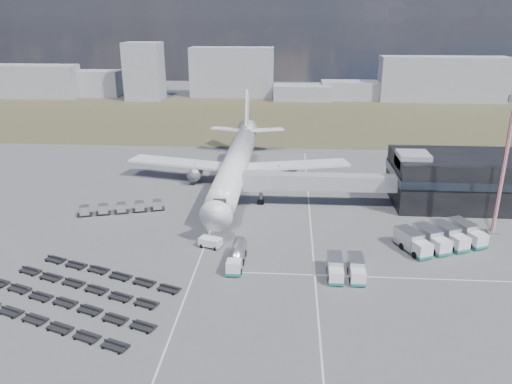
{
  "coord_description": "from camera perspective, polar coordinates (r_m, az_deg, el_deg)",
  "views": [
    {
      "loc": [
        11.86,
        -73.96,
        36.83
      ],
      "look_at": [
        5.5,
        16.63,
        4.0
      ],
      "focal_mm": 35.0,
      "sensor_mm": 36.0,
      "label": 1
    }
  ],
  "objects": [
    {
      "name": "lane_markings",
      "position": [
        85.34,
        2.23,
        -5.7
      ],
      "size": [
        47.12,
        110.0,
        0.01
      ],
      "color": "silver",
      "rests_on": "ground"
    },
    {
      "name": "baggage_dollies",
      "position": [
        74.19,
        -20.33,
        -10.92
      ],
      "size": [
        31.05,
        23.66,
        0.76
      ],
      "rotation": [
        0.0,
        0.0,
        -0.36
      ],
      "color": "black",
      "rests_on": "ground"
    },
    {
      "name": "service_trucks_near",
      "position": [
        75.29,
        10.22,
        -8.56
      ],
      "size": [
        5.36,
        6.39,
        2.55
      ],
      "rotation": [
        0.0,
        0.0,
        -0.01
      ],
      "color": "white",
      "rests_on": "ground"
    },
    {
      "name": "floodlight_mast",
      "position": [
        94.28,
        26.47,
        2.57
      ],
      "size": [
        2.26,
        1.87,
        24.23
      ],
      "rotation": [
        0.0,
        0.0,
        -0.03
      ],
      "color": "red",
      "rests_on": "ground"
    },
    {
      "name": "skyline",
      "position": [
        230.08,
        -3.15,
        12.72
      ],
      "size": [
        317.73,
        23.9,
        24.64
      ],
      "color": "#999CA7",
      "rests_on": "ground"
    },
    {
      "name": "catering_truck",
      "position": [
        115.75,
        4.01,
        1.98
      ],
      "size": [
        3.28,
        6.07,
        2.64
      ],
      "rotation": [
        0.0,
        0.0,
        0.17
      ],
      "color": "white",
      "rests_on": "ground"
    },
    {
      "name": "grass_strip",
      "position": [
        187.98,
        0.32,
        8.58
      ],
      "size": [
        420.0,
        90.0,
        0.01
      ],
      "primitive_type": "cube",
      "color": "#4D472E",
      "rests_on": "ground"
    },
    {
      "name": "fuel_tanker",
      "position": [
        77.52,
        -2.23,
        -7.32
      ],
      "size": [
        2.43,
        8.81,
        2.83
      ],
      "rotation": [
        0.0,
        0.0,
        -0.03
      ],
      "color": "white",
      "rests_on": "ground"
    },
    {
      "name": "uld_row",
      "position": [
        100.15,
        -15.12,
        -1.76
      ],
      "size": [
        16.29,
        6.33,
        1.81
      ],
      "rotation": [
        0.0,
        0.0,
        0.29
      ],
      "color": "black",
      "rests_on": "ground"
    },
    {
      "name": "pushback_tug",
      "position": [
        83.53,
        -5.21,
        -5.76
      ],
      "size": [
        4.13,
        3.15,
        1.61
      ],
      "primitive_type": "cube",
      "rotation": [
        0.0,
        0.0,
        -0.34
      ],
      "color": "white",
      "rests_on": "ground"
    },
    {
      "name": "service_trucks_far",
      "position": [
        88.55,
        20.33,
        -4.87
      ],
      "size": [
        15.32,
        12.18,
        2.99
      ],
      "rotation": [
        0.0,
        0.0,
        0.41
      ],
      "color": "white",
      "rests_on": "ground"
    },
    {
      "name": "terminal",
      "position": [
        108.97,
        23.06,
        1.4
      ],
      "size": [
        30.4,
        16.4,
        11.0
      ],
      "color": "black",
      "rests_on": "ground"
    },
    {
      "name": "airliner",
      "position": [
        111.54,
        -2.26,
        3.44
      ],
      "size": [
        51.59,
        64.53,
        17.62
      ],
      "color": "white",
      "rests_on": "ground"
    },
    {
      "name": "ground",
      "position": [
        83.47,
        -4.6,
        -6.38
      ],
      "size": [
        420.0,
        420.0,
        0.0
      ],
      "primitive_type": "plane",
      "color": "#565659",
      "rests_on": "ground"
    },
    {
      "name": "jet_bridge",
      "position": [
        99.67,
        6.13,
        1.17
      ],
      "size": [
        30.3,
        3.8,
        7.05
      ],
      "color": "#939399",
      "rests_on": "ground"
    }
  ]
}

